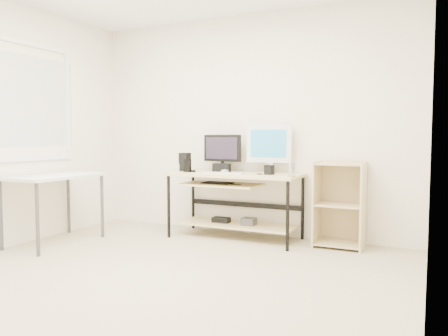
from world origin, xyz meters
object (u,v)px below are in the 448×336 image
object	(u,v)px
shelf_unit	(340,204)
black_monitor	(222,150)
side_table	(54,182)
audio_controller	(188,166)
desk	(233,192)
white_imac	(269,145)

from	to	relation	value
shelf_unit	black_monitor	distance (m)	1.50
side_table	audio_controller	distance (m)	1.48
shelf_unit	desk	bearing A→B (deg)	-172.23
desk	shelf_unit	distance (m)	1.19
audio_controller	black_monitor	bearing A→B (deg)	38.67
black_monitor	white_imac	world-z (taller)	white_imac
black_monitor	white_imac	xyz separation A→B (m)	(0.58, 0.03, 0.07)
shelf_unit	white_imac	bearing A→B (deg)	176.99
desk	side_table	bearing A→B (deg)	-147.35
side_table	black_monitor	bearing A→B (deg)	40.72
shelf_unit	audio_controller	distance (m)	1.78
side_table	black_monitor	size ratio (longest dim) A/B	2.08
desk	audio_controller	size ratio (longest dim) A/B	9.73
side_table	audio_controller	bearing A→B (deg)	40.62
shelf_unit	white_imac	world-z (taller)	white_imac
white_imac	audio_controller	xyz separation A→B (m)	(-0.90, -0.31, -0.24)
desk	audio_controller	xyz separation A→B (m)	(-0.54, -0.10, 0.29)
white_imac	audio_controller	distance (m)	0.98
side_table	black_monitor	xyz separation A→B (m)	(1.43, 1.23, 0.33)
side_table	white_imac	size ratio (longest dim) A/B	1.80
white_imac	black_monitor	bearing A→B (deg)	178.28
desk	shelf_unit	world-z (taller)	shelf_unit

